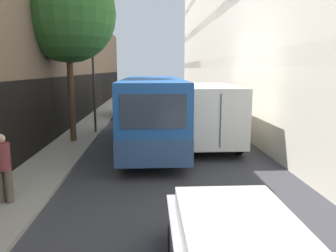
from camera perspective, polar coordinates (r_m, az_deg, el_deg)
name	(u,v)px	position (r m, az deg, el deg)	size (l,w,h in m)	color
ground_plane	(165,139)	(16.51, -0.54, -2.21)	(150.00, 150.00, 0.00)	#38383D
sidewalk_left	(77,138)	(16.89, -15.52, -2.08)	(1.87, 60.00, 0.13)	#9E998E
building_left_shopfront	(31,68)	(17.11, -22.81, 9.25)	(2.40, 60.00, 7.70)	brown
bus	(153,110)	(14.87, -2.70, 2.76)	(2.49, 9.94, 3.05)	#1E519E
box_truck	(205,110)	(15.61, 6.40, 2.74)	(2.32, 7.25, 2.76)	silver
panel_van	(131,100)	(24.61, -6.41, 4.46)	(1.89, 4.46, 2.08)	#BCBCC1
pedestrian	(3,166)	(9.19, -26.84, -6.26)	(0.41, 0.39, 1.77)	brown
street_lamp	(92,44)	(17.82, -13.05, 13.75)	(0.36, 0.80, 6.62)	#38383D
street_tree_left	(67,14)	(15.98, -17.15, 18.16)	(4.32, 4.32, 7.92)	#4C3823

